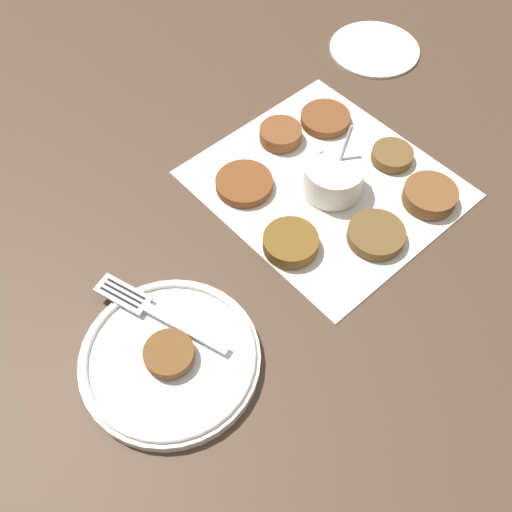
{
  "coord_description": "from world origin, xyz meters",
  "views": [
    {
      "loc": [
        -0.44,
        0.38,
        0.66
      ],
      "look_at": [
        -0.08,
        0.14,
        0.02
      ],
      "focal_mm": 42.0,
      "sensor_mm": 36.0,
      "label": 1
    }
  ],
  "objects": [
    {
      "name": "fritter_4",
      "position": [
        0.08,
        -0.11,
        0.01
      ],
      "size": [
        0.08,
        0.08,
        0.01
      ],
      "color": "brown",
      "rests_on": "napkin"
    },
    {
      "name": "fritter_6",
      "position": [
        -0.04,
        -0.14,
        0.01
      ],
      "size": [
        0.06,
        0.06,
        0.02
      ],
      "color": "brown",
      "rests_on": "napkin"
    },
    {
      "name": "fritter_5",
      "position": [
        -0.13,
        -0.13,
        0.01
      ],
      "size": [
        0.08,
        0.08,
        0.02
      ],
      "color": "brown",
      "rests_on": "napkin"
    },
    {
      "name": "fritter_1",
      "position": [
        -0.14,
        -0.02,
        0.01
      ],
      "size": [
        0.08,
        0.08,
        0.02
      ],
      "color": "brown",
      "rests_on": "napkin"
    },
    {
      "name": "sauce_bowl",
      "position": [
        -0.03,
        -0.03,
        0.03
      ],
      "size": [
        0.09,
        0.09,
        0.09
      ],
      "color": "white",
      "rests_on": "napkin"
    },
    {
      "name": "fritter_0",
      "position": [
        0.04,
        0.07,
        0.01
      ],
      "size": [
        0.08,
        0.08,
        0.01
      ],
      "color": "brown",
      "rests_on": "napkin"
    },
    {
      "name": "serving_plate",
      "position": [
        -0.14,
        0.3,
        0.01
      ],
      "size": [
        0.22,
        0.22,
        0.02
      ],
      "color": "white",
      "rests_on": "ground_plane"
    },
    {
      "name": "fritter_on_plate",
      "position": [
        -0.14,
        0.3,
        0.03
      ],
      "size": [
        0.06,
        0.06,
        0.01
      ],
      "color": "brown",
      "rests_on": "serving_plate"
    },
    {
      "name": "napkin",
      "position": [
        -0.02,
        -0.03,
        0.0
      ],
      "size": [
        0.38,
        0.36,
        0.0
      ],
      "color": "silver",
      "rests_on": "ground_plane"
    },
    {
      "name": "ground_plane",
      "position": [
        0.0,
        0.0,
        0.0
      ],
      "size": [
        4.0,
        4.0,
        0.0
      ],
      "primitive_type": "plane",
      "color": "#4C3828"
    },
    {
      "name": "extra_saucer",
      "position": [
        0.18,
        -0.29,
        0.0
      ],
      "size": [
        0.16,
        0.16,
        0.01
      ],
      "color": "white",
      "rests_on": "ground_plane"
    },
    {
      "name": "fritter_2",
      "position": [
        0.09,
        -0.02,
        0.01
      ],
      "size": [
        0.06,
        0.06,
        0.02
      ],
      "color": "brown",
      "rests_on": "napkin"
    },
    {
      "name": "fork",
      "position": [
        -0.07,
        0.29,
        0.02
      ],
      "size": [
        0.18,
        0.1,
        0.0
      ],
      "color": "silver",
      "rests_on": "serving_plate"
    },
    {
      "name": "fritter_3",
      "position": [
        -0.08,
        0.08,
        0.01
      ],
      "size": [
        0.07,
        0.07,
        0.02
      ],
      "color": "brown",
      "rests_on": "napkin"
    }
  ]
}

